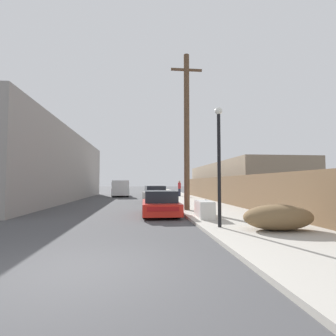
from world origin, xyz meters
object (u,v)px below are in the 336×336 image
at_px(car_parked_mid, 155,195).
at_px(utility_pole, 187,129).
at_px(pedestrian, 179,188).
at_px(street_lamp, 219,156).
at_px(pickup_truck, 120,189).
at_px(discarded_fridge, 204,209).
at_px(parked_sports_car_red, 160,204).
at_px(brush_pile, 278,217).

bearing_deg(car_parked_mid, utility_pole, -81.40).
bearing_deg(pedestrian, street_lamp, -94.61).
xyz_separation_m(pickup_truck, pedestrian, (6.72, -2.16, 0.10)).
bearing_deg(pickup_truck, discarded_fridge, 100.34).
relative_size(utility_pole, pedestrian, 5.02).
xyz_separation_m(pickup_truck, utility_pole, (4.96, -16.84, 3.75)).
relative_size(discarded_fridge, parked_sports_car_red, 0.38).
distance_m(car_parked_mid, utility_pole, 8.26).
bearing_deg(street_lamp, pedestrian, 85.39).
relative_size(car_parked_mid, utility_pole, 0.54).
bearing_deg(utility_pole, discarded_fridge, -86.42).
bearing_deg(pedestrian, utility_pole, -96.83).
xyz_separation_m(car_parked_mid, brush_pile, (3.27, -13.54, -0.12)).
relative_size(discarded_fridge, pedestrian, 0.91).
distance_m(utility_pole, brush_pile, 7.90).
height_order(pickup_truck, pedestrian, pedestrian).
xyz_separation_m(discarded_fridge, car_parked_mid, (-1.65, 10.27, 0.17)).
bearing_deg(pedestrian, pickup_truck, 162.15).
xyz_separation_m(pickup_truck, street_lamp, (5.07, -22.59, 1.63)).
relative_size(parked_sports_car_red, street_lamp, 1.02).
xyz_separation_m(utility_pole, pedestrian, (1.76, 14.67, -3.64)).
height_order(pickup_truck, brush_pile, pickup_truck).
xyz_separation_m(car_parked_mid, utility_pole, (1.45, -7.06, 4.03)).
relative_size(pickup_truck, brush_pile, 2.53).
bearing_deg(brush_pile, discarded_fridge, 116.47).
xyz_separation_m(car_parked_mid, pedestrian, (3.20, 7.61, 0.39)).
distance_m(car_parked_mid, pedestrian, 8.27).
bearing_deg(pickup_truck, pedestrian, 158.04).
height_order(utility_pole, brush_pile, utility_pole).
xyz_separation_m(parked_sports_car_red, pickup_truck, (-3.36, 18.16, 0.37)).
relative_size(discarded_fridge, street_lamp, 0.39).
height_order(pickup_truck, street_lamp, street_lamp).
height_order(car_parked_mid, street_lamp, street_lamp).
height_order(street_lamp, pedestrian, street_lamp).
relative_size(pickup_truck, street_lamp, 1.40).
bearing_deg(brush_pile, utility_pole, 105.75).
distance_m(parked_sports_car_red, pickup_truck, 18.47).
distance_m(parked_sports_car_red, street_lamp, 5.15).
distance_m(pickup_truck, pedestrian, 7.06).
bearing_deg(pickup_truck, street_lamp, 98.56).
bearing_deg(street_lamp, discarded_fridge, 87.96).
bearing_deg(pedestrian, brush_pile, -89.82).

